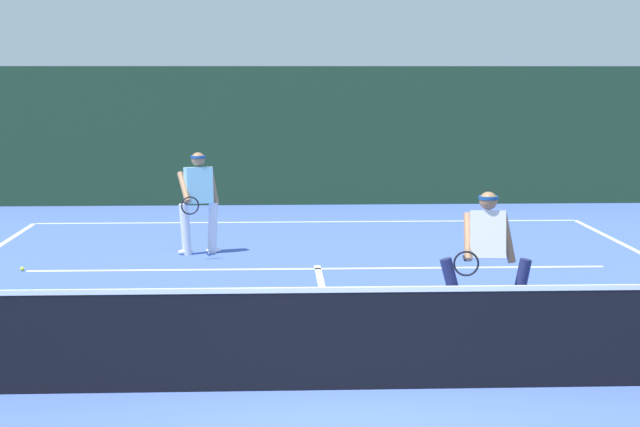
# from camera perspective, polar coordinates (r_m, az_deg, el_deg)

# --- Properties ---
(ground_plane) EXTENTS (80.00, 80.00, 0.00)m
(ground_plane) POSITION_cam_1_polar(r_m,az_deg,el_deg) (10.11, 1.35, -9.51)
(ground_plane) COLOR #4460C0
(court_line_baseline_far) EXTENTS (10.78, 0.10, 0.01)m
(court_line_baseline_far) POSITION_cam_1_polar(r_m,az_deg,el_deg) (20.96, -0.68, -0.45)
(court_line_baseline_far) COLOR white
(court_line_baseline_far) RESTS_ON ground_plane
(court_line_service) EXTENTS (8.79, 0.10, 0.01)m
(court_line_service) POSITION_cam_1_polar(r_m,az_deg,el_deg) (16.05, -0.11, -3.00)
(court_line_service) COLOR white
(court_line_service) RESTS_ON ground_plane
(court_line_centre) EXTENTS (0.10, 6.40, 0.01)m
(court_line_centre) POSITION_cam_1_polar(r_m,az_deg,el_deg) (13.19, 0.41, -5.37)
(court_line_centre) COLOR white
(court_line_centre) RESTS_ON ground_plane
(tennis_net) EXTENTS (11.81, 0.09, 1.10)m
(tennis_net) POSITION_cam_1_polar(r_m,az_deg,el_deg) (9.97, 1.35, -6.70)
(tennis_net) COLOR #1E4723
(tennis_net) RESTS_ON ground_plane
(player_near) EXTENTS (1.09, 0.84, 1.60)m
(player_near) POSITION_cam_1_polar(r_m,az_deg,el_deg) (12.57, 9.01, -2.08)
(player_near) COLOR #1E234C
(player_near) RESTS_ON ground_plane
(player_far) EXTENTS (0.72, 0.92, 1.68)m
(player_far) POSITION_cam_1_polar(r_m,az_deg,el_deg) (17.33, -6.59, 0.84)
(player_far) COLOR silver
(player_far) RESTS_ON ground_plane
(tennis_ball) EXTENTS (0.07, 0.07, 0.07)m
(tennis_ball) POSITION_cam_1_polar(r_m,az_deg,el_deg) (16.49, -15.80, -2.90)
(tennis_ball) COLOR #D1E033
(tennis_ball) RESTS_ON ground_plane
(back_fence_windscreen) EXTENTS (21.52, 0.12, 3.09)m
(back_fence_windscreen) POSITION_cam_1_polar(r_m,az_deg,el_deg) (23.55, -0.90, 4.22)
(back_fence_windscreen) COLOR #1F3B24
(back_fence_windscreen) RESTS_ON ground_plane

